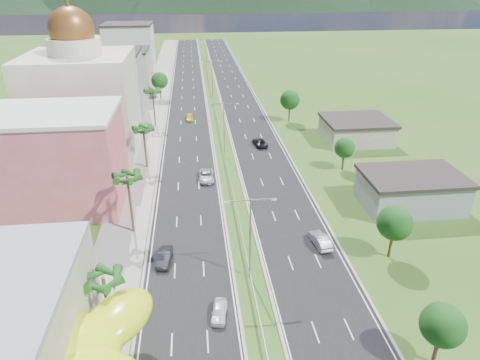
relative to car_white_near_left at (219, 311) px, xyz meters
name	(u,v)px	position (x,y,z in m)	size (l,w,h in m)	color
ground	(262,337)	(4.23, -3.45, -0.71)	(500.00, 500.00, 0.00)	#2D5119
road_left	(188,103)	(-3.27, 86.55, -0.69)	(11.00, 260.00, 0.04)	black
road_right	(239,101)	(11.73, 86.55, -0.69)	(11.00, 260.00, 0.04)	black
sidewalk_left	(155,104)	(-12.77, 86.55, -0.65)	(7.00, 260.00, 0.12)	gray
median_guardrail	(218,119)	(4.23, 68.54, -0.09)	(0.10, 216.06, 0.76)	gray
streetlight_median_b	(250,230)	(4.23, 6.55, 6.04)	(6.04, 0.25, 11.00)	gray
streetlight_median_c	(224,123)	(4.23, 46.55, 6.04)	(6.04, 0.25, 11.00)	gray
streetlight_median_d	(212,75)	(4.23, 91.55, 6.04)	(6.04, 0.25, 11.00)	gray
streetlight_median_e	(206,50)	(4.23, 136.55, 6.04)	(6.04, 0.25, 11.00)	gray
lime_canopy	(41,349)	(-15.76, -7.45, 4.28)	(18.00, 15.00, 7.40)	#CDE816
pink_shophouse	(55,161)	(-23.77, 28.55, 6.79)	(20.00, 15.00, 15.00)	#C95257
domed_building	(83,98)	(-23.77, 51.55, 10.65)	(20.00, 20.00, 28.70)	beige
midrise_grey	(110,85)	(-22.77, 76.55, 7.29)	(16.00, 15.00, 16.00)	gray
midrise_beige	(122,73)	(-22.77, 98.55, 5.79)	(16.00, 15.00, 13.00)	#9F9683
midrise_white	(130,52)	(-22.77, 121.55, 8.29)	(16.00, 15.00, 18.00)	silver
shed_near	(410,192)	(32.23, 21.55, 1.79)	(15.00, 10.00, 5.00)	gray
shed_far	(356,131)	(34.23, 51.55, 1.49)	(14.00, 12.00, 4.40)	#9F9683
palm_tree_b	(103,281)	(-11.27, -1.45, 6.35)	(3.60, 3.60, 8.10)	#47301C
palm_tree_c	(127,179)	(-11.27, 18.55, 7.79)	(3.60, 3.60, 9.60)	#47301C
palm_tree_d	(143,131)	(-11.27, 41.55, 6.83)	(3.60, 3.60, 8.60)	#47301C
palm_tree_e	(153,93)	(-11.27, 66.55, 7.60)	(3.60, 3.60, 9.40)	#47301C
leafy_tree_lfar	(160,81)	(-11.27, 91.55, 4.87)	(4.90, 4.90, 8.05)	#47301C
leafy_tree_ra	(443,325)	(20.23, -8.45, 4.07)	(4.20, 4.20, 6.90)	#47301C
leafy_tree_rb	(395,223)	(23.23, 8.55, 4.47)	(4.55, 4.55, 7.47)	#47301C
leafy_tree_rc	(345,148)	(26.23, 36.55, 3.66)	(3.85, 3.85, 6.33)	#47301C
leafy_tree_rd	(290,100)	(22.23, 66.55, 4.87)	(4.90, 4.90, 8.05)	#47301C
mountain_ridge	(251,8)	(64.23, 446.55, -0.71)	(860.00, 140.00, 90.00)	black
car_white_near_left	(219,311)	(0.00, 0.00, 0.00)	(1.58, 3.93, 1.34)	white
car_dark_left	(164,257)	(-6.44, 10.59, 0.09)	(1.60, 4.58, 1.51)	black
car_silver_mid_left	(206,176)	(0.01, 34.67, 0.10)	(2.56, 5.55, 1.54)	#ACAFB4
car_yellow_far_left	(190,118)	(-2.82, 70.03, -0.04)	(1.77, 4.36, 1.27)	gold
car_silver_right	(320,240)	(14.78, 12.09, 0.15)	(1.74, 4.98, 1.64)	#999BA0
car_dark_far_right	(260,142)	(12.32, 50.60, 0.06)	(2.41, 5.22, 1.45)	black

